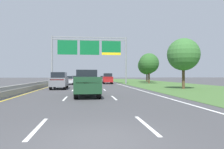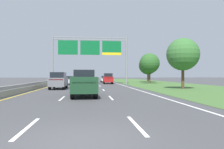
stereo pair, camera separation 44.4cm
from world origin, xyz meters
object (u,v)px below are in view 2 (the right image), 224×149
(overhead_sign_gantry, at_px, (90,50))
(roadside_tree_far, at_px, (148,65))
(roadside_tree_near, at_px, (183,54))
(car_grey_left_lane_suv, at_px, (59,80))
(car_silver_left_lane_sedan, at_px, (69,80))
(car_black_left_lane_sedan, at_px, (76,78))
(car_red_right_lane_suv, at_px, (108,78))
(pickup_truck_darkgreen, at_px, (84,83))
(roadside_tree_mid, at_px, (150,63))
(car_white_right_lane_sedan, at_px, (105,79))

(overhead_sign_gantry, xyz_separation_m, roadside_tree_far, (14.85, 10.92, -2.52))
(roadside_tree_near, bearing_deg, car_grey_left_lane_suv, 174.00)
(car_silver_left_lane_sedan, xyz_separation_m, car_black_left_lane_sedan, (0.06, 21.05, 0.00))
(overhead_sign_gantry, height_order, car_red_right_lane_suv, overhead_sign_gantry)
(overhead_sign_gantry, xyz_separation_m, car_red_right_lane_suv, (3.61, 0.34, -5.66))
(car_red_right_lane_suv, distance_m, car_black_left_lane_sedan, 20.35)
(car_grey_left_lane_suv, relative_size, car_silver_left_lane_sedan, 1.07)
(pickup_truck_darkgreen, relative_size, car_red_right_lane_suv, 1.15)
(overhead_sign_gantry, bearing_deg, pickup_truck_darkgreen, -91.24)
(car_red_right_lane_suv, xyz_separation_m, roadside_tree_mid, (8.80, 0.54, 3.14))
(pickup_truck_darkgreen, height_order, roadside_tree_far, roadside_tree_far)
(car_black_left_lane_sedan, relative_size, roadside_tree_near, 0.69)
(car_black_left_lane_sedan, xyz_separation_m, roadside_tree_far, (18.76, -8.33, 3.42))
(car_red_right_lane_suv, xyz_separation_m, roadside_tree_far, (11.23, 10.57, 3.14))
(roadside_tree_mid, bearing_deg, roadside_tree_near, -92.47)
(roadside_tree_mid, bearing_deg, car_silver_left_lane_sedan, -170.69)
(car_grey_left_lane_suv, distance_m, car_silver_left_lane_sedan, 13.40)
(car_grey_left_lane_suv, distance_m, car_red_right_lane_suv, 17.29)
(roadside_tree_mid, xyz_separation_m, roadside_tree_far, (2.43, 10.03, 0.00))
(pickup_truck_darkgreen, distance_m, roadside_tree_near, 15.00)
(car_white_right_lane_sedan, xyz_separation_m, roadside_tree_near, (8.06, -26.97, 3.55))
(overhead_sign_gantry, relative_size, roadside_tree_far, 2.29)
(car_grey_left_lane_suv, relative_size, car_red_right_lane_suv, 0.99)
(car_grey_left_lane_suv, distance_m, car_white_right_lane_sedan, 26.43)
(car_grey_left_lane_suv, height_order, roadside_tree_far, roadside_tree_far)
(car_black_left_lane_sedan, height_order, roadside_tree_near, roadside_tree_near)
(pickup_truck_darkgreen, xyz_separation_m, roadside_tree_mid, (12.96, 25.82, 3.16))
(pickup_truck_darkgreen, height_order, car_black_left_lane_sedan, pickup_truck_darkgreen)
(car_red_right_lane_suv, bearing_deg, car_silver_left_lane_sedan, 107.36)
(car_silver_left_lane_sedan, relative_size, roadside_tree_far, 0.67)
(car_white_right_lane_sedan, xyz_separation_m, roadside_tree_mid, (8.82, -9.25, 3.42))
(roadside_tree_far, bearing_deg, car_white_right_lane_sedan, -176.02)
(car_black_left_lane_sedan, bearing_deg, overhead_sign_gantry, -167.32)
(car_grey_left_lane_suv, distance_m, car_black_left_lane_sedan, 34.44)
(car_grey_left_lane_suv, height_order, roadside_tree_mid, roadside_tree_mid)
(car_black_left_lane_sedan, bearing_deg, roadside_tree_mid, -137.17)
(car_red_right_lane_suv, bearing_deg, roadside_tree_far, -45.17)
(overhead_sign_gantry, xyz_separation_m, car_white_right_lane_sedan, (3.59, 10.13, -5.94))
(car_red_right_lane_suv, bearing_deg, car_black_left_lane_sedan, 23.26)
(car_red_right_lane_suv, xyz_separation_m, car_silver_left_lane_sedan, (-7.58, -2.14, -0.28))
(overhead_sign_gantry, bearing_deg, car_white_right_lane_sedan, 70.49)
(car_white_right_lane_sedan, height_order, roadside_tree_near, roadside_tree_near)
(car_black_left_lane_sedan, bearing_deg, pickup_truck_darkgreen, -174.44)
(car_red_right_lane_suv, bearing_deg, car_grey_left_lane_suv, 155.51)
(car_white_right_lane_sedan, bearing_deg, roadside_tree_near, -164.70)
(roadside_tree_near, bearing_deg, car_white_right_lane_sedan, 106.64)
(car_grey_left_lane_suv, xyz_separation_m, roadside_tree_mid, (16.40, 16.08, 3.14))
(car_silver_left_lane_sedan, xyz_separation_m, roadside_tree_mid, (16.38, 2.69, 3.42))
(overhead_sign_gantry, distance_m, car_silver_left_lane_sedan, 7.37)
(roadside_tree_near, bearing_deg, car_black_left_lane_sedan, 113.33)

